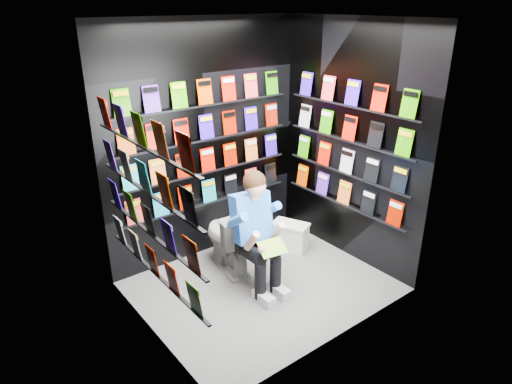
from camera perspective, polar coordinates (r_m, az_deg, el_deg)
floor at (r=4.82m, az=0.78°, el=-11.67°), size 2.40×2.40×0.00m
ceiling at (r=3.98m, az=0.99°, el=20.93°), size 2.40×2.40×0.00m
wall_back at (r=5.00m, az=-6.33°, el=6.07°), size 2.40×0.04×2.60m
wall_front at (r=3.56m, az=10.98°, el=-1.37°), size 2.40×0.04×2.60m
wall_left at (r=3.65m, az=-14.02°, el=-1.00°), size 0.04×2.00×2.60m
wall_right at (r=5.02m, az=11.69°, el=5.80°), size 0.04×2.00×2.60m
comics_back at (r=4.98m, az=-6.15°, el=6.05°), size 2.10×0.06×1.37m
comics_left at (r=3.66m, az=-13.61°, el=-0.81°), size 0.06×1.70×1.37m
comics_right at (r=5.00m, az=11.47°, el=5.80°), size 0.06×1.70×1.37m
toilet at (r=4.95m, az=-3.40°, el=-5.75°), size 0.54×0.81×0.73m
longbox at (r=5.43m, az=4.27°, el=-5.63°), size 0.36×0.45×0.30m
longbox_lid at (r=5.35m, az=4.32°, el=-4.09°), size 0.39×0.48×0.03m
reader at (r=4.49m, az=-0.76°, el=-3.23°), size 0.61×0.80×1.35m
held_comic at (r=4.34m, az=2.06°, el=-6.95°), size 0.29×0.20×0.11m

